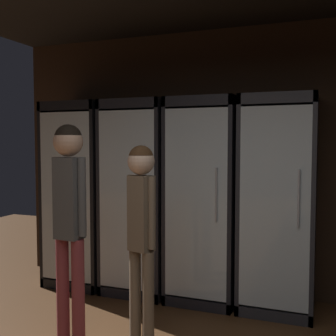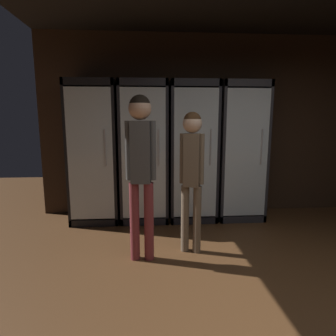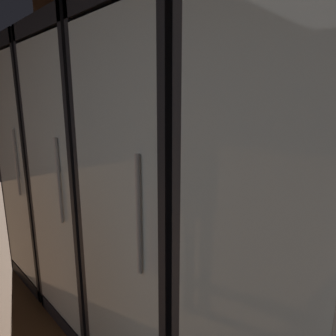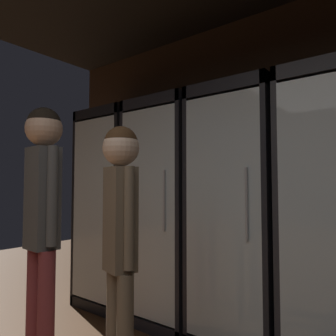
{
  "view_description": "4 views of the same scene",
  "coord_description": "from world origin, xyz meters",
  "px_view_note": "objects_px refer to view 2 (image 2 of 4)",
  "views": [
    {
      "loc": [
        0.46,
        -1.34,
        1.61
      ],
      "look_at": [
        -0.93,
        2.33,
        1.36
      ],
      "focal_mm": 44.24,
      "sensor_mm": 36.0,
      "label": 1
    },
    {
      "loc": [
        -1.32,
        -1.49,
        1.5
      ],
      "look_at": [
        -1.03,
        2.68,
        0.78
      ],
      "focal_mm": 30.07,
      "sensor_mm": 36.0,
      "label": 2
    },
    {
      "loc": [
        0.4,
        1.67,
        1.56
      ],
      "look_at": [
        -0.7,
        2.74,
        1.22
      ],
      "focal_mm": 31.24,
      "sensor_mm": 36.0,
      "label": 3
    },
    {
      "loc": [
        0.49,
        0.25,
        1.24
      ],
      "look_at": [
        -1.22,
        2.44,
        1.4
      ],
      "focal_mm": 34.86,
      "sensor_mm": 36.0,
      "label": 4
    }
  ],
  "objects_px": {
    "cooler_right": "(239,153)",
    "shopper_near": "(192,164)",
    "cooler_far_left": "(95,154)",
    "cooler_center": "(192,154)",
    "cooler_left": "(144,153)",
    "shopper_far": "(141,157)"
  },
  "relations": [
    {
      "from": "cooler_left",
      "to": "cooler_right",
      "type": "height_order",
      "value": "same"
    },
    {
      "from": "shopper_far",
      "to": "cooler_left",
      "type": "bearing_deg",
      "value": 89.5
    },
    {
      "from": "cooler_left",
      "to": "cooler_center",
      "type": "xyz_separation_m",
      "value": [
        0.72,
        -0.0,
        -0.01
      ]
    },
    {
      "from": "cooler_right",
      "to": "shopper_near",
      "type": "distance_m",
      "value": 1.49
    },
    {
      "from": "cooler_right",
      "to": "shopper_near",
      "type": "relative_size",
      "value": 1.29
    },
    {
      "from": "cooler_far_left",
      "to": "cooler_center",
      "type": "height_order",
      "value": "same"
    },
    {
      "from": "shopper_far",
      "to": "cooler_far_left",
      "type": "bearing_deg",
      "value": 118.17
    },
    {
      "from": "shopper_near",
      "to": "cooler_center",
      "type": "bearing_deg",
      "value": 81.26
    },
    {
      "from": "cooler_left",
      "to": "shopper_far",
      "type": "distance_m",
      "value": 1.33
    },
    {
      "from": "cooler_left",
      "to": "cooler_center",
      "type": "height_order",
      "value": "same"
    },
    {
      "from": "cooler_right",
      "to": "shopper_near",
      "type": "height_order",
      "value": "cooler_right"
    },
    {
      "from": "cooler_far_left",
      "to": "cooler_left",
      "type": "bearing_deg",
      "value": -0.02
    },
    {
      "from": "cooler_left",
      "to": "cooler_right",
      "type": "bearing_deg",
      "value": 0.06
    },
    {
      "from": "cooler_center",
      "to": "shopper_far",
      "type": "relative_size",
      "value": 1.17
    },
    {
      "from": "shopper_near",
      "to": "cooler_right",
      "type": "bearing_deg",
      "value": 52.63
    },
    {
      "from": "cooler_center",
      "to": "shopper_far",
      "type": "bearing_deg",
      "value": -118.93
    },
    {
      "from": "cooler_far_left",
      "to": "cooler_right",
      "type": "xyz_separation_m",
      "value": [
        2.17,
        0.0,
        -0.0
      ]
    },
    {
      "from": "cooler_far_left",
      "to": "cooler_right",
      "type": "bearing_deg",
      "value": 0.03
    },
    {
      "from": "cooler_left",
      "to": "shopper_far",
      "type": "bearing_deg",
      "value": -90.5
    },
    {
      "from": "shopper_far",
      "to": "cooler_right",
      "type": "bearing_deg",
      "value": 42.39
    },
    {
      "from": "cooler_center",
      "to": "shopper_near",
      "type": "distance_m",
      "value": 1.2
    },
    {
      "from": "cooler_left",
      "to": "shopper_far",
      "type": "height_order",
      "value": "cooler_left"
    }
  ]
}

